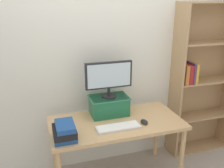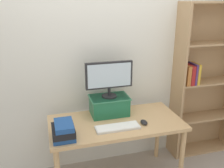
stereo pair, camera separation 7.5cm
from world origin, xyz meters
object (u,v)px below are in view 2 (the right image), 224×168
Objects in this scene: computer_mouse at (144,122)px; computer_monitor at (109,77)px; desk at (116,128)px; keyboard at (118,127)px; riser_box at (109,105)px; bookshelf_unit at (204,81)px; book_stack at (64,131)px.

computer_monitor is at bearing 131.89° from computer_mouse.
desk is 2.72× the size of computer_monitor.
desk is 3.13× the size of keyboard.
computer_monitor is at bearing -90.00° from riser_box.
computer_monitor reaches higher than computer_mouse.
desk is 1.32m from bookshelf_unit.
bookshelf_unit is 3.81× the size of computer_monitor.
bookshelf_unit reaches higher than computer_monitor.
keyboard reaches higher than desk.
bookshelf_unit is at bearing 14.28° from desk.
book_stack is (-0.53, -0.38, -0.03)m from riser_box.
desk is at bearing 79.39° from keyboard.
desk is 0.18m from keyboard.
desk is at bearing 153.61° from computer_mouse.
bookshelf_unit is 1.28m from riser_box.
riser_box is 0.97× the size of keyboard.
book_stack reaches higher than desk.
bookshelf_unit is at bearing 15.77° from book_stack.
computer_mouse is (0.28, 0.02, 0.01)m from keyboard.
keyboard is 0.29m from computer_mouse.
desk is 5.33× the size of book_stack.
computer_monitor is 1.96× the size of book_stack.
riser_box is (-0.02, 0.19, 0.19)m from desk.
desk is at bearing -83.18° from riser_box.
computer_monitor is (-0.02, 0.18, 0.51)m from desk.
riser_box is at bearing 90.00° from computer_monitor.
bookshelf_unit is at bearing 20.00° from keyboard.
desk is 0.60m from book_stack.
book_stack reaches higher than computer_mouse.
bookshelf_unit is 1.29m from computer_monitor.
computer_mouse is at bearing -48.25° from riser_box.
riser_box reaches higher than keyboard.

